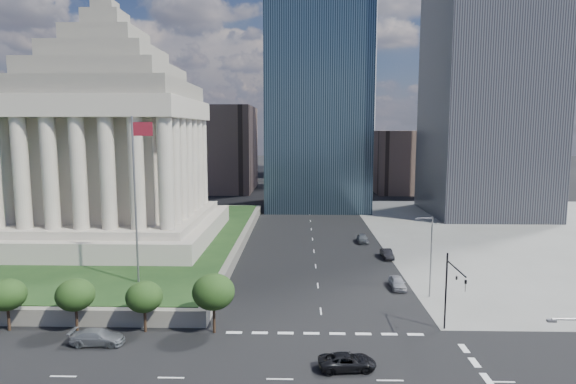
{
  "coord_description": "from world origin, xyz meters",
  "views": [
    {
      "loc": [
        -2.42,
        -32.09,
        20.31
      ],
      "look_at": [
        -3.63,
        16.97,
        13.95
      ],
      "focal_mm": 30.0,
      "sensor_mm": 36.0,
      "label": 1
    }
  ],
  "objects_px": {
    "street_lamp_north": "(430,252)",
    "suv_grey": "(98,337)",
    "flagpole": "(136,191)",
    "parked_sedan_far": "(363,238)",
    "pickup_truck": "(347,362)",
    "traffic_signal_ne": "(452,285)",
    "parked_sedan_mid": "(387,254)",
    "war_memorial": "(110,123)",
    "parked_sedan_near": "(397,283)"
  },
  "relations": [
    {
      "from": "war_memorial",
      "to": "parked_sedan_near",
      "type": "distance_m",
      "value": 52.68
    },
    {
      "from": "war_memorial",
      "to": "parked_sedan_far",
      "type": "height_order",
      "value": "war_memorial"
    },
    {
      "from": "street_lamp_north",
      "to": "suv_grey",
      "type": "xyz_separation_m",
      "value": [
        -34.94,
        -14.0,
        -4.93
      ]
    },
    {
      "from": "parked_sedan_mid",
      "to": "traffic_signal_ne",
      "type": "bearing_deg",
      "value": -90.11
    },
    {
      "from": "parked_sedan_mid",
      "to": "parked_sedan_near",
      "type": "bearing_deg",
      "value": -97.07
    },
    {
      "from": "war_memorial",
      "to": "parked_sedan_near",
      "type": "bearing_deg",
      "value": -24.16
    },
    {
      "from": "flagpole",
      "to": "street_lamp_north",
      "type": "bearing_deg",
      "value": 1.63
    },
    {
      "from": "traffic_signal_ne",
      "to": "parked_sedan_far",
      "type": "height_order",
      "value": "traffic_signal_ne"
    },
    {
      "from": "flagpole",
      "to": "pickup_truck",
      "type": "bearing_deg",
      "value": -36.19
    },
    {
      "from": "parked_sedan_near",
      "to": "parked_sedan_far",
      "type": "xyz_separation_m",
      "value": [
        -1.22,
        25.28,
        0.04
      ]
    },
    {
      "from": "pickup_truck",
      "to": "parked_sedan_far",
      "type": "xyz_separation_m",
      "value": [
        7.32,
        46.65,
        0.11
      ]
    },
    {
      "from": "pickup_truck",
      "to": "traffic_signal_ne",
      "type": "bearing_deg",
      "value": -63.78
    },
    {
      "from": "parked_sedan_near",
      "to": "parked_sedan_far",
      "type": "height_order",
      "value": "parked_sedan_far"
    },
    {
      "from": "war_memorial",
      "to": "suv_grey",
      "type": "height_order",
      "value": "war_memorial"
    },
    {
      "from": "war_memorial",
      "to": "parked_sedan_mid",
      "type": "height_order",
      "value": "war_memorial"
    },
    {
      "from": "pickup_truck",
      "to": "parked_sedan_far",
      "type": "height_order",
      "value": "parked_sedan_far"
    },
    {
      "from": "street_lamp_north",
      "to": "parked_sedan_near",
      "type": "distance_m",
      "value": 6.61
    },
    {
      "from": "flagpole",
      "to": "traffic_signal_ne",
      "type": "distance_m",
      "value": 36.69
    },
    {
      "from": "suv_grey",
      "to": "flagpole",
      "type": "bearing_deg",
      "value": -0.18
    },
    {
      "from": "street_lamp_north",
      "to": "parked_sedan_far",
      "type": "xyz_separation_m",
      "value": [
        -4.33,
        28.44,
        -4.87
      ]
    },
    {
      "from": "parked_sedan_mid",
      "to": "parked_sedan_far",
      "type": "bearing_deg",
      "value": 101.13
    },
    {
      "from": "street_lamp_north",
      "to": "parked_sedan_mid",
      "type": "relative_size",
      "value": 2.3
    },
    {
      "from": "street_lamp_north",
      "to": "parked_sedan_near",
      "type": "height_order",
      "value": "street_lamp_north"
    },
    {
      "from": "traffic_signal_ne",
      "to": "parked_sedan_far",
      "type": "bearing_deg",
      "value": 95.03
    },
    {
      "from": "traffic_signal_ne",
      "to": "pickup_truck",
      "type": "xyz_separation_m",
      "value": [
        -10.82,
        -6.9,
        -4.56
      ]
    },
    {
      "from": "pickup_truck",
      "to": "parked_sedan_near",
      "type": "xyz_separation_m",
      "value": [
        8.54,
        21.36,
        0.07
      ]
    },
    {
      "from": "street_lamp_north",
      "to": "parked_sedan_near",
      "type": "bearing_deg",
      "value": 134.51
    },
    {
      "from": "street_lamp_north",
      "to": "parked_sedan_near",
      "type": "relative_size",
      "value": 2.25
    },
    {
      "from": "war_memorial",
      "to": "traffic_signal_ne",
      "type": "distance_m",
      "value": 60.0
    },
    {
      "from": "suv_grey",
      "to": "traffic_signal_ne",
      "type": "bearing_deg",
      "value": -86.61
    },
    {
      "from": "suv_grey",
      "to": "parked_sedan_near",
      "type": "height_order",
      "value": "parked_sedan_near"
    },
    {
      "from": "traffic_signal_ne",
      "to": "street_lamp_north",
      "type": "relative_size",
      "value": 0.8
    },
    {
      "from": "street_lamp_north",
      "to": "parked_sedan_mid",
      "type": "distance_m",
      "value": 18.56
    },
    {
      "from": "flagpole",
      "to": "parked_sedan_far",
      "type": "relative_size",
      "value": 4.3
    },
    {
      "from": "street_lamp_north",
      "to": "suv_grey",
      "type": "height_order",
      "value": "street_lamp_north"
    },
    {
      "from": "traffic_signal_ne",
      "to": "pickup_truck",
      "type": "distance_m",
      "value": 13.62
    },
    {
      "from": "war_memorial",
      "to": "parked_sedan_mid",
      "type": "bearing_deg",
      "value": -6.53
    },
    {
      "from": "traffic_signal_ne",
      "to": "war_memorial",
      "type": "bearing_deg",
      "value": 143.58
    },
    {
      "from": "pickup_truck",
      "to": "parked_sedan_mid",
      "type": "xyz_separation_m",
      "value": [
        9.82,
        35.99,
        0.03
      ]
    },
    {
      "from": "parked_sedan_far",
      "to": "flagpole",
      "type": "bearing_deg",
      "value": -135.31
    },
    {
      "from": "flagpole",
      "to": "suv_grey",
      "type": "relative_size",
      "value": 3.94
    },
    {
      "from": "parked_sedan_far",
      "to": "pickup_truck",
      "type": "bearing_deg",
      "value": -97.91
    },
    {
      "from": "traffic_signal_ne",
      "to": "suv_grey",
      "type": "relative_size",
      "value": 1.58
    },
    {
      "from": "street_lamp_north",
      "to": "pickup_truck",
      "type": "height_order",
      "value": "street_lamp_north"
    },
    {
      "from": "flagpole",
      "to": "traffic_signal_ne",
      "type": "bearing_deg",
      "value": -16.71
    },
    {
      "from": "suv_grey",
      "to": "parked_sedan_mid",
      "type": "relative_size",
      "value": 1.17
    },
    {
      "from": "parked_sedan_near",
      "to": "parked_sedan_mid",
      "type": "relative_size",
      "value": 1.02
    },
    {
      "from": "pickup_truck",
      "to": "suv_grey",
      "type": "bearing_deg",
      "value": 73.48
    },
    {
      "from": "war_memorial",
      "to": "parked_sedan_near",
      "type": "height_order",
      "value": "war_memorial"
    },
    {
      "from": "pickup_truck",
      "to": "parked_sedan_mid",
      "type": "distance_m",
      "value": 37.31
    }
  ]
}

